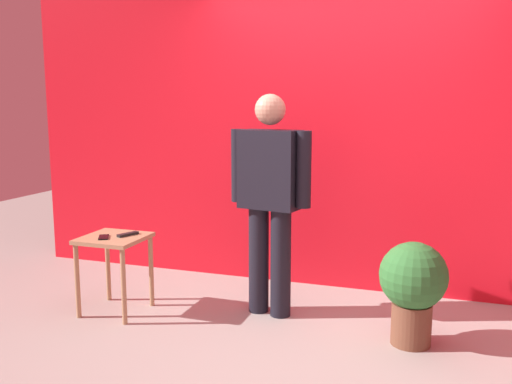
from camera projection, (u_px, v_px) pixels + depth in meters
name	position (u px, v px, depth m)	size (l,w,h in m)	color
ground_plane	(304.00, 352.00, 3.50)	(12.00, 12.00, 0.00)	#9E9991
back_wall_red	(346.00, 126.00, 4.58)	(5.94, 0.12, 2.77)	red
standing_person	(270.00, 194.00, 4.02)	(0.65, 0.29, 1.64)	black
side_table	(114.00, 250.00, 4.12)	(0.45, 0.45, 0.59)	tan
cell_phone	(104.00, 237.00, 4.06)	(0.07, 0.14, 0.01)	black
tv_remote	(128.00, 234.00, 4.13)	(0.04, 0.17, 0.02)	black
potted_plant	(413.00, 284.00, 3.56)	(0.44, 0.44, 0.69)	brown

